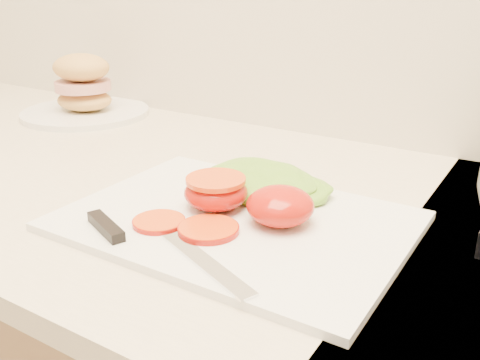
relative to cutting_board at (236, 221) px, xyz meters
The scene contains 9 objects.
cutting_board is the anchor object (origin of this frame).
tomato_half_dome 0.06m from the cutting_board, 16.35° to the left, with size 0.08×0.08×0.04m, color red.
tomato_half_cut 0.05m from the cutting_board, 162.26° to the left, with size 0.08×0.08×0.04m.
tomato_slice_0 0.05m from the cutting_board, 96.51° to the right, with size 0.07×0.07×0.01m, color orange.
tomato_slice_1 0.09m from the cutting_board, 136.34° to the right, with size 0.06×0.06×0.01m, color orange.
lettuce_leaf_0 0.09m from the cutting_board, 101.31° to the left, with size 0.16×0.11×0.03m, color #84BD32.
lettuce_leaf_1 0.10m from the cutting_board, 69.44° to the left, with size 0.10×0.07×0.02m, color #84BD32.
knife 0.12m from the cutting_board, 115.04° to the right, with size 0.25×0.08×0.01m.
sandwich_plate 0.62m from the cutting_board, 153.45° to the left, with size 0.27×0.27×0.13m.
Camera 1 is at (0.31, 1.11, 1.22)m, focal length 40.00 mm.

